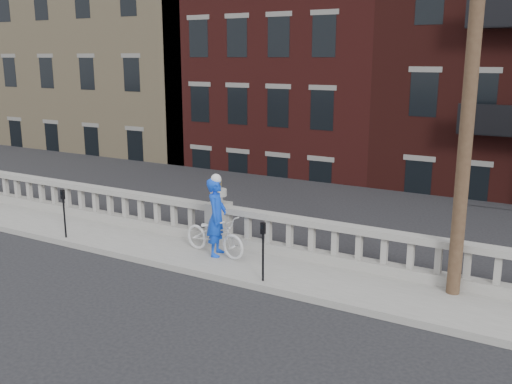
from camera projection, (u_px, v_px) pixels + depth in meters
ground at (117, 299)px, 12.16m from camera, size 120.00×120.00×0.00m
sidewalk at (199, 255)px, 14.67m from camera, size 32.00×2.20×0.15m
balustrade at (219, 225)px, 15.33m from camera, size 28.00×0.34×1.03m
planter_pedestal at (219, 218)px, 15.29m from camera, size 0.55×0.55×1.76m
lower_level at (424, 103)px, 30.67m from camera, size 80.00×44.00×20.80m
utility_pole at (474, 46)px, 10.95m from camera, size 1.60×0.28×10.00m
parking_meter_b at (64, 208)px, 15.65m from camera, size 0.10×0.09×1.36m
parking_meter_c at (263, 245)px, 12.58m from camera, size 0.10×0.09×1.36m
bicycle at (215, 235)px, 14.40m from camera, size 2.01×0.97×1.01m
cyclist at (217, 217)px, 14.24m from camera, size 0.67×0.83×1.98m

